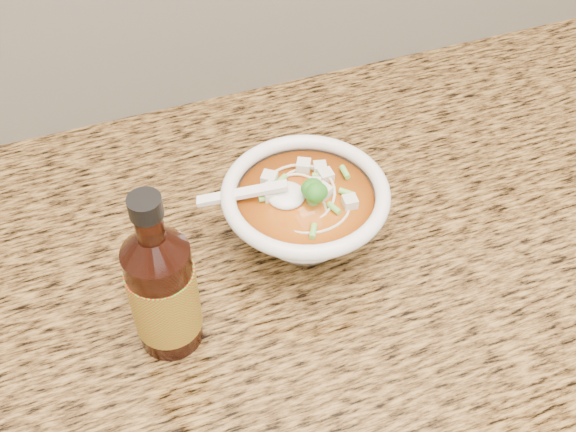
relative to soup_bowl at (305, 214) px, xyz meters
name	(u,v)px	position (x,y,z in m)	size (l,w,h in m)	color
counter_slab	(300,265)	(-0.01, -0.02, -0.06)	(4.00, 0.68, 0.04)	olive
soup_bowl	(305,214)	(0.00, 0.00, 0.00)	(0.21, 0.18, 0.10)	white
hot_sauce_bottle	(163,290)	(-0.17, -0.07, 0.03)	(0.09, 0.09, 0.20)	#340F07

